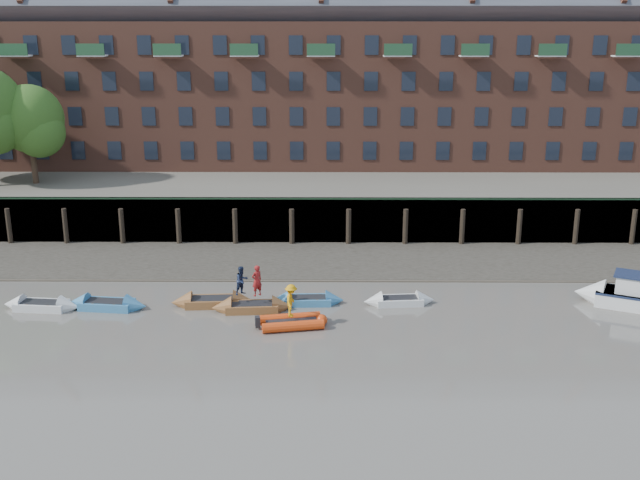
{
  "coord_description": "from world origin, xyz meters",
  "views": [
    {
      "loc": [
        0.33,
        -29.0,
        15.21
      ],
      "look_at": [
        0.05,
        12.0,
        3.2
      ],
      "focal_mm": 42.0,
      "sensor_mm": 36.0,
      "label": 1
    }
  ],
  "objects_px": {
    "motor_launch": "(623,295)",
    "person_rower_b": "(242,280)",
    "rowboat_1": "(107,305)",
    "rowboat_3": "(252,307)",
    "rowboat_2": "(213,302)",
    "person_rower_a": "(257,281)",
    "rowboat_0": "(42,305)",
    "rib_tender": "(294,322)",
    "rowboat_4": "(307,300)",
    "rowboat_5": "(399,301)",
    "person_rib_crew": "(291,301)"
  },
  "relations": [
    {
      "from": "rowboat_3",
      "to": "person_rower_a",
      "type": "xyz_separation_m",
      "value": [
        0.29,
        0.09,
        1.5
      ]
    },
    {
      "from": "motor_launch",
      "to": "person_rower_b",
      "type": "height_order",
      "value": "person_rower_b"
    },
    {
      "from": "motor_launch",
      "to": "person_rower_a",
      "type": "xyz_separation_m",
      "value": [
        -20.25,
        -0.87,
        1.1
      ]
    },
    {
      "from": "rowboat_1",
      "to": "person_rib_crew",
      "type": "relative_size",
      "value": 2.67
    },
    {
      "from": "motor_launch",
      "to": "person_rower_b",
      "type": "bearing_deg",
      "value": 27.59
    },
    {
      "from": "rowboat_4",
      "to": "person_rower_b",
      "type": "relative_size",
      "value": 2.57
    },
    {
      "from": "motor_launch",
      "to": "person_rower_b",
      "type": "xyz_separation_m",
      "value": [
        -21.08,
        -0.68,
        1.04
      ]
    },
    {
      "from": "rowboat_5",
      "to": "person_rower_a",
      "type": "xyz_separation_m",
      "value": [
        -7.85,
        -0.98,
        1.52
      ]
    },
    {
      "from": "rowboat_5",
      "to": "person_rower_a",
      "type": "bearing_deg",
      "value": -178.12
    },
    {
      "from": "rowboat_1",
      "to": "motor_launch",
      "type": "distance_m",
      "value": 28.58
    },
    {
      "from": "rowboat_3",
      "to": "rib_tender",
      "type": "xyz_separation_m",
      "value": [
        2.4,
        -2.17,
        0.04
      ]
    },
    {
      "from": "rowboat_1",
      "to": "person_rower_a",
      "type": "height_order",
      "value": "person_rower_a"
    },
    {
      "from": "rowboat_4",
      "to": "rib_tender",
      "type": "xyz_separation_m",
      "value": [
        -0.61,
        -3.26,
        0.05
      ]
    },
    {
      "from": "rowboat_3",
      "to": "motor_launch",
      "type": "height_order",
      "value": "motor_launch"
    },
    {
      "from": "rowboat_3",
      "to": "rowboat_4",
      "type": "xyz_separation_m",
      "value": [
        3.01,
        1.09,
        -0.02
      ]
    },
    {
      "from": "person_rower_a",
      "to": "rowboat_0",
      "type": "bearing_deg",
      "value": -39.67
    },
    {
      "from": "rowboat_1",
      "to": "rowboat_2",
      "type": "xyz_separation_m",
      "value": [
        5.77,
        0.46,
        0.0
      ]
    },
    {
      "from": "rowboat_0",
      "to": "rowboat_5",
      "type": "xyz_separation_m",
      "value": [
        19.72,
        0.91,
        -0.02
      ]
    },
    {
      "from": "person_rower_b",
      "to": "rowboat_4",
      "type": "bearing_deg",
      "value": -29.73
    },
    {
      "from": "rib_tender",
      "to": "person_rower_a",
      "type": "bearing_deg",
      "value": 122.04
    },
    {
      "from": "rib_tender",
      "to": "motor_launch",
      "type": "distance_m",
      "value": 18.41
    },
    {
      "from": "rowboat_5",
      "to": "person_rower_a",
      "type": "distance_m",
      "value": 8.05
    },
    {
      "from": "rowboat_5",
      "to": "person_rower_b",
      "type": "height_order",
      "value": "person_rower_b"
    },
    {
      "from": "rowboat_1",
      "to": "rowboat_3",
      "type": "bearing_deg",
      "value": 4.2
    },
    {
      "from": "rowboat_0",
      "to": "rib_tender",
      "type": "distance_m",
      "value": 14.18
    },
    {
      "from": "rowboat_0",
      "to": "rowboat_3",
      "type": "xyz_separation_m",
      "value": [
        11.59,
        -0.17,
        0.0
      ]
    },
    {
      "from": "motor_launch",
      "to": "person_rower_a",
      "type": "height_order",
      "value": "person_rower_a"
    },
    {
      "from": "rowboat_3",
      "to": "rib_tender",
      "type": "height_order",
      "value": "rowboat_3"
    },
    {
      "from": "rowboat_4",
      "to": "person_rower_a",
      "type": "xyz_separation_m",
      "value": [
        -2.71,
        -1.0,
        1.52
      ]
    },
    {
      "from": "rowboat_3",
      "to": "person_rower_a",
      "type": "relative_size",
      "value": 2.6
    },
    {
      "from": "rib_tender",
      "to": "person_rower_b",
      "type": "xyz_separation_m",
      "value": [
        -2.94,
        2.45,
        1.4
      ]
    },
    {
      "from": "rowboat_0",
      "to": "motor_launch",
      "type": "xyz_separation_m",
      "value": [
        32.13,
        0.79,
        0.4
      ]
    },
    {
      "from": "rowboat_2",
      "to": "rowboat_3",
      "type": "distance_m",
      "value": 2.39
    },
    {
      "from": "rowboat_1",
      "to": "motor_launch",
      "type": "xyz_separation_m",
      "value": [
        28.57,
        0.65,
        0.39
      ]
    },
    {
      "from": "rowboat_2",
      "to": "rib_tender",
      "type": "relative_size",
      "value": 1.3
    },
    {
      "from": "rib_tender",
      "to": "rowboat_2",
      "type": "bearing_deg",
      "value": 136.82
    },
    {
      "from": "rowboat_4",
      "to": "person_rib_crew",
      "type": "bearing_deg",
      "value": -105.38
    },
    {
      "from": "person_rib_crew",
      "to": "rowboat_2",
      "type": "bearing_deg",
      "value": 62.27
    },
    {
      "from": "rowboat_3",
      "to": "rowboat_5",
      "type": "xyz_separation_m",
      "value": [
        8.14,
        1.08,
        -0.02
      ]
    },
    {
      "from": "rowboat_2",
      "to": "rowboat_1",
      "type": "bearing_deg",
      "value": -179.26
    },
    {
      "from": "rowboat_4",
      "to": "motor_launch",
      "type": "xyz_separation_m",
      "value": [
        17.53,
        -0.13,
        0.41
      ]
    },
    {
      "from": "rib_tender",
      "to": "person_rower_b",
      "type": "relative_size",
      "value": 2.23
    },
    {
      "from": "rowboat_0",
      "to": "rowboat_3",
      "type": "bearing_deg",
      "value": 4.53
    },
    {
      "from": "rowboat_1",
      "to": "rib_tender",
      "type": "xyz_separation_m",
      "value": [
        10.43,
        -2.48,
        0.03
      ]
    },
    {
      "from": "rowboat_5",
      "to": "person_rib_crew",
      "type": "height_order",
      "value": "person_rib_crew"
    },
    {
      "from": "person_rib_crew",
      "to": "person_rower_b",
      "type": "bearing_deg",
      "value": 54.2
    },
    {
      "from": "rowboat_0",
      "to": "rowboat_4",
      "type": "xyz_separation_m",
      "value": [
        14.59,
        0.92,
        -0.01
      ]
    },
    {
      "from": "rowboat_2",
      "to": "person_rower_a",
      "type": "height_order",
      "value": "person_rower_a"
    },
    {
      "from": "rowboat_5",
      "to": "motor_launch",
      "type": "xyz_separation_m",
      "value": [
        12.4,
        -0.12,
        0.42
      ]
    },
    {
      "from": "rib_tender",
      "to": "person_rower_b",
      "type": "distance_m",
      "value": 4.08
    }
  ]
}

